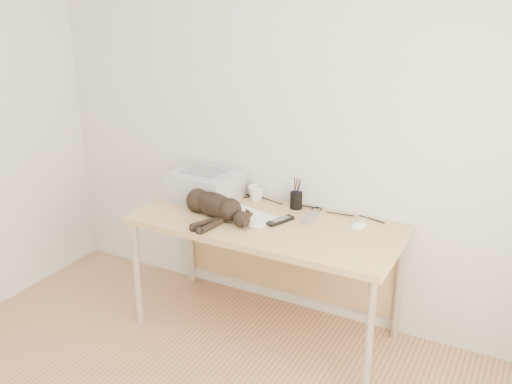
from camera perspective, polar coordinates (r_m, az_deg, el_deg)
The scene contains 11 objects.
wall_back at distance 3.51m, azimuth 3.69°, elevation 7.55°, with size 3.50×3.50×0.00m, color silver.
desk at distance 3.50m, azimuth 1.58°, elevation -4.48°, with size 1.60×0.70×0.74m.
printer at distance 3.70m, azimuth -5.17°, elevation 0.68°, with size 0.42×0.36×0.19m.
papers at distance 3.43m, azimuth -0.93°, elevation -2.45°, with size 0.36×0.29×0.01m.
cat at distance 3.43m, azimuth -4.40°, elevation -1.37°, with size 0.66×0.42×0.15m.
mug at distance 3.67m, azimuth 0.01°, elevation -0.15°, with size 0.11×0.11×0.10m, color white.
pen_cup at distance 3.55m, azimuth 4.04°, elevation -0.80°, with size 0.08×0.08×0.20m.
remote_grey at distance 3.42m, azimuth 5.44°, elevation -2.51°, with size 0.05×0.18×0.02m, color slate.
remote_black at distance 3.36m, azimuth 2.45°, elevation -2.89°, with size 0.05×0.18×0.02m, color black.
mouse at distance 3.35m, azimuth 10.21°, elevation -3.11°, with size 0.07×0.12×0.04m, color white.
cable_tangle at distance 3.63m, azimuth 3.17°, elevation -1.17°, with size 1.36×0.07×0.01m, color black, non-canonical shape.
Camera 1 is at (1.39, -1.38, 2.07)m, focal length 40.00 mm.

